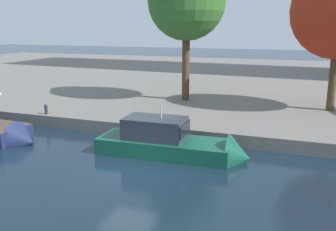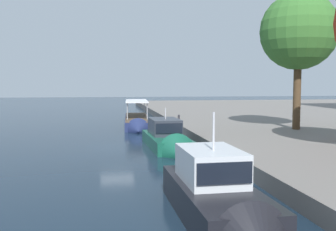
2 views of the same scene
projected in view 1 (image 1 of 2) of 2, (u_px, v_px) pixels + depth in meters
ground_plane at (128, 176)px, 18.26m from camera, size 220.00×220.00×0.00m
dock_promenade at (241, 79)px, 48.91m from camera, size 120.00×55.00×0.84m
motor_yacht_1 at (175, 146)px, 21.09m from camera, size 8.78×2.88×3.93m
mooring_bollard_1 at (46, 109)px, 27.48m from camera, size 0.25×0.25×0.77m
tree_1 at (184, 0)px, 31.27m from camera, size 6.84×6.58×11.72m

